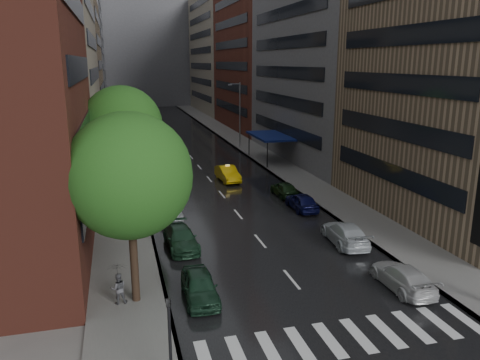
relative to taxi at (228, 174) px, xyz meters
The scene contains 19 objects.
ground 26.92m from the taxi, 93.64° to the right, with size 220.00×220.00×0.00m, color gray.
road 23.22m from the taxi, 94.22° to the left, with size 14.00×140.00×0.01m, color black.
sidewalk_left 25.51m from the taxi, 114.83° to the left, with size 4.00×140.00×0.15m, color gray.
sidewalk_right 24.28m from the taxi, 72.52° to the left, with size 4.00×140.00×0.15m, color gray.
crosswalk 28.90m from the taxi, 92.99° to the right, with size 13.15×2.80×0.01m.
buildings_left 39.12m from the taxi, 117.62° to the left, with size 8.00×108.00×38.00m.
buildings_right 35.65m from the taxi, 66.00° to the left, with size 8.05×109.10×36.00m.
building_far 92.42m from the taxi, 91.07° to the left, with size 40.00×14.00×32.00m, color slate.
tree_near 26.12m from the taxi, 113.90° to the right, with size 6.11×6.11×9.74m.
tree_mid 14.12m from the taxi, 144.34° to the right, with size 6.38×6.38×10.18m.
tree_far 13.11m from the taxi, 148.58° to the left, with size 5.38×5.38×8.58m.
taxi is the anchor object (origin of this frame).
parked_cars_left 11.53m from the taxi, 128.08° to the right, with size 2.72×29.00×1.59m.
parked_cars_right 16.78m from the taxi, 77.30° to the right, with size 2.51×22.88×1.46m.
ped_black_umbrella 25.92m from the taxi, 115.49° to the right, with size 0.96×0.98×2.09m.
traffic_light 31.44m from the taxi, 107.24° to the right, with size 0.18×0.15×3.45m.
street_lamp_left 10.76m from the taxi, 161.56° to the left, with size 1.74×0.22×9.00m.
street_lamp_right 19.55m from the taxi, 71.67° to the left, with size 1.74×0.22×9.00m.
awning 11.17m from the taxi, 48.23° to the left, with size 4.00×8.00×3.12m.
Camera 1 is at (-9.01, -18.65, 11.95)m, focal length 35.00 mm.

